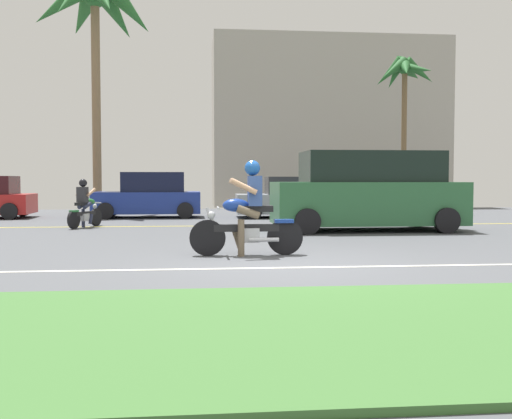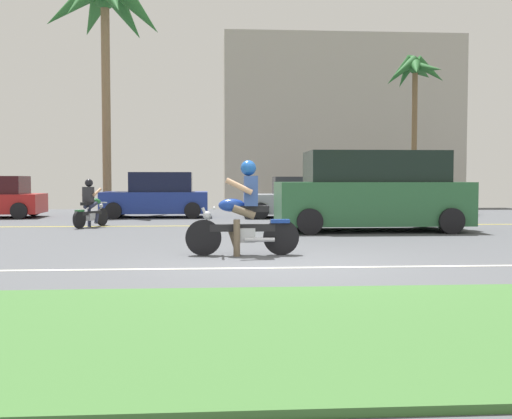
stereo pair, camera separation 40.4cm
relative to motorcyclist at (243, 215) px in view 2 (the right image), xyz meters
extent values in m
cube|color=#4C4F54|center=(0.54, 1.72, -0.73)|extent=(56.00, 30.00, 0.04)
cube|color=#3D6B33|center=(0.54, -5.38, -0.68)|extent=(56.00, 3.80, 0.06)
cube|color=silver|center=(0.54, -1.56, -0.71)|extent=(50.40, 0.12, 0.01)
cube|color=yellow|center=(0.54, 6.71, -0.71)|extent=(50.40, 0.12, 0.01)
cylinder|color=black|center=(-0.70, 0.00, -0.39)|extent=(0.63, 0.10, 0.63)
cylinder|color=black|center=(0.67, 0.00, -0.39)|extent=(0.63, 0.10, 0.63)
cylinder|color=#B7BAC1|center=(-0.60, 0.00, -0.13)|extent=(0.28, 0.05, 0.55)
cube|color=black|center=(-0.02, 0.00, -0.22)|extent=(1.15, 0.11, 0.13)
cube|color=#B7BAC1|center=(0.03, 0.00, -0.35)|extent=(0.34, 0.21, 0.25)
ellipsoid|color=navy|center=(-0.21, 0.00, 0.18)|extent=(0.46, 0.25, 0.23)
cube|color=black|center=(0.19, 0.00, 0.11)|extent=(0.51, 0.23, 0.11)
cube|color=navy|center=(0.65, 0.00, -0.11)|extent=(0.34, 0.17, 0.06)
cylinder|color=#B7BAC1|center=(-0.51, 0.00, 0.13)|extent=(0.04, 0.65, 0.04)
sphere|color=#B7BAC1|center=(-0.64, 0.00, 0.00)|extent=(0.15, 0.15, 0.15)
cylinder|color=#B7BAC1|center=(0.28, -0.12, -0.42)|extent=(0.53, 0.07, 0.07)
cube|color=#334C8C|center=(0.13, 0.00, 0.43)|extent=(0.23, 0.34, 0.53)
sphere|color=#194C9E|center=(0.09, 0.00, 0.83)|extent=(0.27, 0.27, 0.27)
cylinder|color=brown|center=(0.00, 0.11, 0.06)|extent=(0.42, 0.14, 0.27)
cylinder|color=brown|center=(0.00, -0.10, 0.06)|extent=(0.42, 0.14, 0.27)
cylinder|color=brown|center=(-0.12, -0.14, -0.39)|extent=(0.12, 0.12, 0.64)
cylinder|color=brown|center=(-0.17, 0.13, -0.42)|extent=(0.22, 0.12, 0.36)
cylinder|color=tan|center=(-0.08, 0.22, 0.51)|extent=(0.48, 0.10, 0.30)
cylinder|color=tan|center=(-0.08, -0.21, 0.51)|extent=(0.48, 0.10, 0.30)
cube|color=#2D663D|center=(3.54, 4.80, 0.01)|extent=(4.88, 2.04, 1.09)
cube|color=black|center=(3.64, 4.80, 0.96)|extent=(3.51, 1.75, 0.79)
cylinder|color=black|center=(5.30, 5.81, -0.39)|extent=(0.64, 0.22, 0.64)
cylinder|color=black|center=(1.79, 5.82, -0.39)|extent=(0.64, 0.22, 0.64)
cylinder|color=black|center=(5.29, 3.78, -0.39)|extent=(0.64, 0.22, 0.64)
cylinder|color=black|center=(1.78, 3.80, -0.39)|extent=(0.64, 0.22, 0.64)
cylinder|color=black|center=(6.07, 4.79, 0.07)|extent=(0.20, 0.58, 0.58)
cylinder|color=black|center=(-7.15, 11.90, -0.43)|extent=(0.57, 0.20, 0.56)
cylinder|color=black|center=(-7.08, 10.06, -0.43)|extent=(0.57, 0.20, 0.56)
cube|color=navy|center=(-2.61, 10.79, -0.18)|extent=(3.71, 1.73, 0.74)
cube|color=black|center=(-2.39, 10.79, 0.53)|extent=(2.16, 1.47, 0.69)
cylinder|color=black|center=(-1.30, 11.64, -0.43)|extent=(0.56, 0.19, 0.56)
cylinder|color=black|center=(-3.95, 11.60, -0.43)|extent=(0.56, 0.19, 0.56)
cylinder|color=black|center=(-1.27, 9.97, -0.43)|extent=(0.56, 0.19, 0.56)
cylinder|color=black|center=(-3.93, 9.93, -0.43)|extent=(0.56, 0.19, 0.56)
cube|color=#8C939E|center=(2.46, 10.35, -0.22)|extent=(3.96, 1.94, 0.66)
cube|color=#2D2F36|center=(2.69, 10.34, 0.41)|extent=(2.31, 1.64, 0.61)
cylinder|color=black|center=(3.89, 11.24, -0.43)|extent=(0.56, 0.19, 0.56)
cylinder|color=black|center=(1.07, 11.30, -0.43)|extent=(0.56, 0.19, 0.56)
cylinder|color=black|center=(3.84, 9.39, -0.43)|extent=(0.56, 0.19, 0.56)
cylinder|color=black|center=(1.02, 9.46, -0.43)|extent=(0.56, 0.19, 0.56)
cylinder|color=#846B4C|center=(-4.73, 13.33, 3.46)|extent=(0.33, 0.33, 8.34)
cone|color=#28662D|center=(-3.56, 13.43, 7.34)|extent=(2.49, 1.13, 2.56)
cone|color=#28662D|center=(-4.13, 14.34, 7.34)|extent=(2.13, 2.71, 2.37)
cone|color=#28662D|center=(-5.31, 14.35, 7.34)|extent=(2.14, 2.80, 2.18)
cone|color=#28662D|center=(-5.89, 13.22, 7.34)|extent=(2.69, 1.19, 2.35)
cylinder|color=brown|center=(7.62, 13.53, 2.24)|extent=(0.22, 0.22, 5.91)
sphere|color=#235B28|center=(7.62, 13.53, 5.20)|extent=(0.57, 0.57, 0.57)
cone|color=#235B28|center=(8.25, 13.58, 5.04)|extent=(1.48, 0.62, 1.21)
cone|color=#235B28|center=(8.07, 13.98, 5.04)|extent=(1.40, 1.40, 0.75)
cone|color=#235B28|center=(7.43, 14.13, 5.04)|extent=(0.88, 1.39, 1.39)
cone|color=#235B28|center=(7.10, 13.88, 5.04)|extent=(1.43, 1.19, 1.31)
cone|color=#235B28|center=(7.06, 13.24, 5.04)|extent=(1.53, 1.11, 1.16)
cone|color=#235B28|center=(7.45, 12.92, 5.04)|extent=(0.89, 1.57, 1.04)
cone|color=#235B28|center=(7.95, 12.99, 5.04)|extent=(1.19, 1.53, 0.80)
cylinder|color=black|center=(-3.77, 7.05, -0.45)|extent=(0.27, 0.50, 0.51)
cylinder|color=black|center=(-4.19, 6.02, -0.45)|extent=(0.27, 0.50, 0.51)
cylinder|color=#B7BAC1|center=(-3.80, 6.97, -0.24)|extent=(0.13, 0.23, 0.44)
cube|color=black|center=(-3.98, 6.53, -0.32)|extent=(0.43, 0.89, 0.10)
cube|color=#B7BAC1|center=(-3.99, 6.50, -0.42)|extent=(0.26, 0.32, 0.20)
ellipsoid|color=#236B33|center=(-3.92, 6.68, 0.00)|extent=(0.37, 0.20, 0.19)
cube|color=black|center=(-4.04, 6.38, -0.05)|extent=(0.33, 0.45, 0.08)
cube|color=#236B33|center=(-4.18, 6.04, -0.23)|extent=(0.23, 0.30, 0.05)
cylinder|color=#B7BAC1|center=(-3.83, 6.90, -0.03)|extent=(0.50, 0.23, 0.03)
sphere|color=#B7BAC1|center=(-3.79, 7.00, -0.14)|extent=(0.12, 0.12, 0.12)
cylinder|color=#B7BAC1|center=(-4.16, 6.35, -0.48)|extent=(0.22, 0.42, 0.06)
cube|color=#2D2D33|center=(-4.02, 6.42, 0.21)|extent=(0.32, 0.28, 0.43)
sphere|color=black|center=(-4.01, 6.46, 0.53)|extent=(0.22, 0.22, 0.22)
cylinder|color=#2D334C|center=(-3.91, 6.49, -0.09)|extent=(0.23, 0.36, 0.21)
cylinder|color=#2D334C|center=(-4.06, 6.55, -0.09)|extent=(0.23, 0.36, 0.21)
cylinder|color=#2D334C|center=(-4.06, 6.66, -0.45)|extent=(0.12, 0.12, 0.52)
cylinder|color=#2D334C|center=(-3.84, 6.61, -0.48)|extent=(0.15, 0.20, 0.29)
cylinder|color=tan|center=(-3.80, 6.52, 0.27)|extent=(0.22, 0.39, 0.24)
cylinder|color=tan|center=(-4.12, 6.65, 0.27)|extent=(0.22, 0.39, 0.24)
cube|color=#A8A399|center=(5.80, 19.72, 3.45)|extent=(11.68, 4.00, 8.32)
camera|label=1|loc=(-0.90, -10.51, 0.64)|focal=42.09mm
camera|label=2|loc=(-0.50, -10.54, 0.64)|focal=42.09mm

